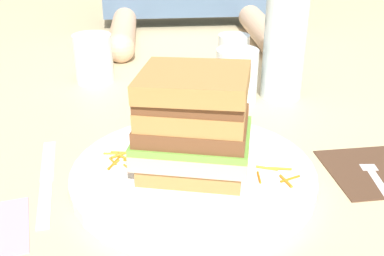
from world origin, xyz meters
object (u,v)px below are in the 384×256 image
sandwich (194,123)px  fork (378,178)px  napkin_dark (371,171)px  empty_tumbler_1 (233,55)px  juice_glass (237,78)px  main_plate (194,174)px  water_bottle (287,20)px  empty_tumbler_0 (94,58)px  knife (46,181)px

sandwich → fork: (0.22, -0.02, -0.07)m
napkin_dark → empty_tumbler_1: empty_tumbler_1 is taller
juice_glass → sandwich: bearing=-111.2°
main_plate → sandwich: sandwich is taller
water_bottle → empty_tumbler_0: size_ratio=3.34×
main_plate → empty_tumbler_1: size_ratio=3.81×
juice_glass → napkin_dark: bearing=-62.2°
water_bottle → empty_tumbler_1: size_ratio=3.81×
knife → water_bottle: bearing=34.5°
sandwich → empty_tumbler_1: sandwich is taller
napkin_dark → juice_glass: bearing=117.8°
fork → juice_glass: (-0.13, 0.27, 0.04)m
sandwich → knife: (-0.18, 0.01, -0.08)m
main_plate → sandwich: 0.07m
sandwich → juice_glass: size_ratio=1.74×
fork → sandwich: bearing=173.9°
knife → juice_glass: 0.36m
napkin_dark → water_bottle: size_ratio=0.40×
knife → empty_tumbler_0: empty_tumbler_0 is taller
main_plate → fork: bearing=-6.3°
water_bottle → empty_tumbler_1: water_bottle is taller
fork → empty_tumbler_1: bearing=105.6°
fork → knife: bearing=175.1°
empty_tumbler_1 → sandwich: bearing=-106.7°
main_plate → napkin_dark: bearing=-0.7°
juice_glass → empty_tumbler_1: juice_glass is taller
napkin_dark → knife: 0.41m
napkin_dark → fork: fork is taller
fork → water_bottle: water_bottle is taller
main_plate → napkin_dark: main_plate is taller
fork → empty_tumbler_1: empty_tumbler_1 is taller
main_plate → napkin_dark: 0.23m
main_plate → juice_glass: bearing=68.8°
juice_glass → empty_tumbler_0: 0.27m
juice_glass → empty_tumbler_1: (0.02, 0.13, -0.00)m
sandwich → napkin_dark: bearing=-0.4°
empty_tumbler_1 → knife: bearing=-128.8°
fork → juice_glass: size_ratio=1.87×
sandwich → water_bottle: (0.18, 0.26, 0.06)m
knife → empty_tumbler_1: bearing=51.2°
juice_glass → empty_tumbler_1: bearing=82.5°
sandwich → empty_tumbler_0: (-0.15, 0.36, -0.03)m
water_bottle → fork: bearing=-80.2°
knife → empty_tumbler_1: size_ratio=2.56×
knife → water_bottle: water_bottle is taller
main_plate → napkin_dark: size_ratio=2.48×
main_plate → water_bottle: size_ratio=1.00×
knife → empty_tumbler_0: size_ratio=2.24×
juice_glass → fork: bearing=-64.5°
fork → knife: (-0.40, 0.04, -0.00)m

